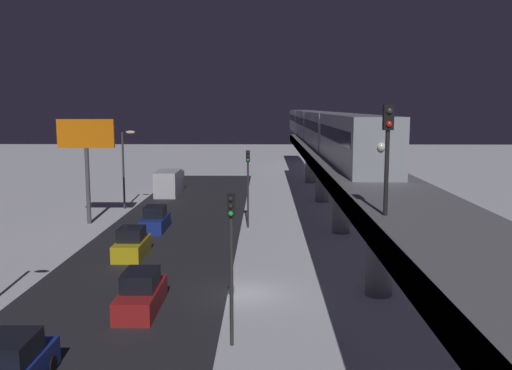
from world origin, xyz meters
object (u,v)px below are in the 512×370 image
sedan_yellow (132,245)px  box_truck (170,183)px  subway_train (316,125)px  commercial_billboard (86,144)px  traffic_light_mid (248,177)px  sedan_blue (12,369)px  rail_signal (388,141)px  sedan_blue_2 (155,220)px  traffic_light_near (231,248)px  sedan_red_2 (141,294)px

sedan_yellow → box_truck: box_truck is taller
subway_train → commercial_billboard: bearing=42.7°
subway_train → traffic_light_mid: (7.42, 20.87, -3.57)m
sedan_blue → commercial_billboard: (6.15, -28.23, 6.04)m
rail_signal → box_truck: bearing=-70.4°
box_truck → commercial_billboard: bearing=75.7°
box_truck → traffic_light_mid: size_ratio=1.16×
sedan_blue_2 → sedan_blue: bearing=90.0°
traffic_light_near → rail_signal: bearing=159.5°
subway_train → traffic_light_mid: bearing=70.4°
sedan_blue_2 → box_truck: size_ratio=0.58×
subway_train → rail_signal: rail_signal is taller
sedan_red_2 → sedan_blue: bearing=-109.5°
sedan_yellow → traffic_light_mid: bearing=-129.8°
sedan_blue_2 → traffic_light_mid: traffic_light_mid is taller
sedan_blue_2 → traffic_light_mid: size_ratio=0.67×
traffic_light_mid → commercial_billboard: size_ratio=0.72×
sedan_blue_2 → box_truck: (2.00, -18.69, 0.55)m
rail_signal → traffic_light_mid: (5.76, -25.07, -4.52)m
commercial_billboard → traffic_light_near: bearing=119.3°
sedan_blue → commercial_billboard: 29.52m
traffic_light_near → subway_train: bearing=-99.6°
sedan_blue → traffic_light_mid: bearing=-105.6°
sedan_blue_2 → subway_train: bearing=-124.3°
sedan_blue → sedan_red_2: (-2.80, -7.91, 0.01)m
sedan_blue_2 → traffic_light_near: (-7.50, 21.91, 3.40)m
subway_train → commercial_billboard: (21.07, 19.42, -0.94)m
sedan_blue_2 → box_truck: 18.80m
subway_train → box_truck: bearing=10.7°
sedan_blue_2 → sedan_red_2: (-2.80, 17.86, -0.00)m
sedan_blue_2 → sedan_yellow: size_ratio=1.06×
sedan_blue → sedan_red_2: size_ratio=0.96×
sedan_blue_2 → sedan_yellow: (-0.00, 8.01, 0.00)m
sedan_blue → commercial_billboard: size_ratio=0.50×
sedan_blue_2 → commercial_billboard: 8.96m
box_truck → sedan_red_2: bearing=97.5°
sedan_blue → commercial_billboard: commercial_billboard is taller
sedan_blue → traffic_light_near: bearing=-152.8°
subway_train → sedan_blue_2: subway_train is taller
rail_signal → sedan_red_2: rail_signal is taller
sedan_blue → sedan_red_2: same height
sedan_red_2 → traffic_light_mid: size_ratio=0.72×
sedan_blue → box_truck: (2.00, -44.46, 0.56)m
box_truck → traffic_light_mid: bearing=118.2°
traffic_light_mid → sedan_blue_2: bearing=7.6°
rail_signal → sedan_blue_2: 28.59m
rail_signal → sedan_blue: (13.26, 1.71, -7.93)m
sedan_blue → sedan_yellow: bearing=-90.0°
box_truck → traffic_light_near: traffic_light_near is taller
subway_train → sedan_red_2: subway_train is taller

